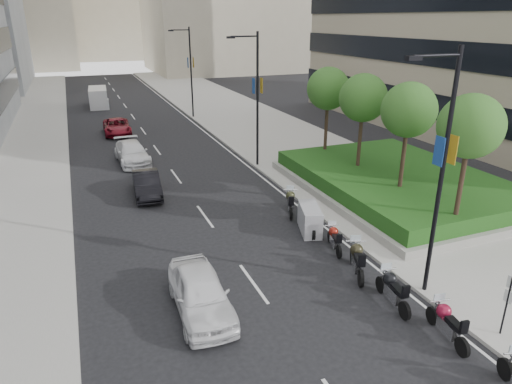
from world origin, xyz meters
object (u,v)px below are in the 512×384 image
motorcycle_4 (334,239)px  motorcycle_6 (290,202)px  car_a (200,293)px  delivery_van (98,98)px  motorcycle_1 (447,323)px  lamp_post_0 (440,166)px  lamp_post_2 (189,68)px  car_d (117,127)px  motorcycle_3 (357,259)px  parking_sign (508,299)px  lamp_post_1 (255,94)px  car_c (132,153)px  car_b (147,184)px  motorcycle_5 (310,219)px  motorcycle_2 (393,289)px

motorcycle_4 → motorcycle_6: (-0.02, 4.48, 0.07)m
car_a → delivery_van: (-0.50, 43.25, 0.24)m
motorcycle_1 → motorcycle_6: 11.13m
lamp_post_0 → lamp_post_2: same height
car_d → delivery_van: bearing=93.8°
motorcycle_1 → motorcycle_3: motorcycle_3 is taller
lamp_post_2 → car_d: bearing=-151.1°
parking_sign → motorcycle_6: size_ratio=1.16×
car_d → delivery_van: (-0.57, 14.63, 0.33)m
motorcycle_6 → car_d: 22.85m
car_a → car_d: car_a is taller
delivery_van → lamp_post_1: bearing=-69.7°
motorcycle_3 → lamp_post_2: bearing=20.5°
car_a → delivery_van: size_ratio=0.86×
lamp_post_1 → motorcycle_4: size_ratio=4.56×
lamp_post_1 → car_c: 9.93m
motorcycle_4 → car_a: (-6.80, -2.30, 0.23)m
motorcycle_1 → car_a: car_a is taller
lamp_post_1 → car_b: (-7.95, -2.78, -4.37)m
motorcycle_5 → car_a: size_ratio=0.51×
car_b → car_c: car_c is taller
lamp_post_0 → motorcycle_1: size_ratio=4.02×
car_a → car_b: 12.24m
motorcycle_6 → motorcycle_1: bearing=-155.8°
motorcycle_6 → delivery_van: bearing=34.4°
parking_sign → motorcycle_3: bearing=112.6°
lamp_post_1 → parking_sign: bearing=-88.1°
lamp_post_1 → motorcycle_4: (-1.24, -12.72, -4.53)m
motorcycle_6 → car_b: 8.63m
lamp_post_1 → lamp_post_2: 18.00m
motorcycle_5 → delivery_van: bearing=28.0°
motorcycle_1 → car_d: size_ratio=0.46×
car_d → lamp_post_0: bearing=-73.8°
lamp_post_1 → motorcycle_1: lamp_post_1 is taller
motorcycle_4 → car_a: bearing=123.7°
parking_sign → car_a: (-8.69, 4.98, -0.69)m
lamp_post_1 → motorcycle_5: size_ratio=3.92×
lamp_post_1 → car_a: (-8.04, -15.02, -4.29)m
parking_sign → motorcycle_6: bearing=99.3°
lamp_post_0 → motorcycle_4: size_ratio=4.56×
motorcycle_2 → motorcycle_5: 6.49m
lamp_post_1 → car_a: bearing=-118.1°
motorcycle_4 → parking_sign: bearing=-150.5°
motorcycle_5 → motorcycle_1: bearing=-160.0°
motorcycle_3 → car_b: (-6.47, 12.09, 0.04)m
motorcycle_6 → delivery_van: delivery_van is taller
motorcycle_6 → lamp_post_2: bearing=20.4°
motorcycle_2 → car_c: size_ratio=0.46×
lamp_post_1 → car_c: lamp_post_1 is taller
motorcycle_1 → motorcycle_2: bearing=20.8°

